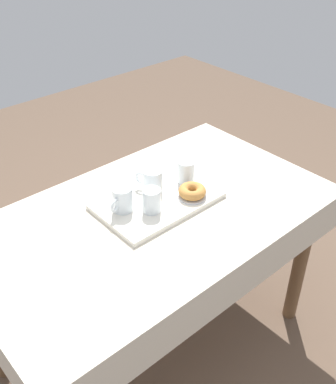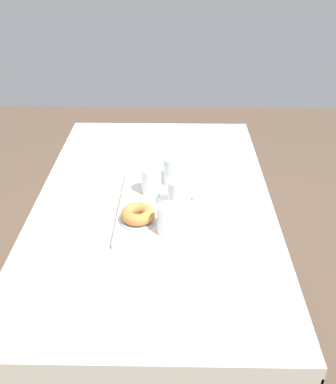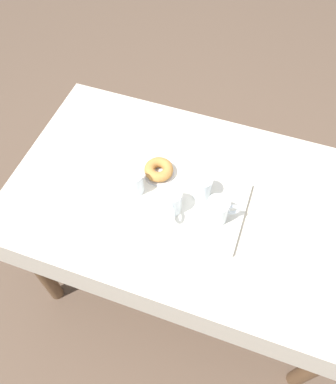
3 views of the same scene
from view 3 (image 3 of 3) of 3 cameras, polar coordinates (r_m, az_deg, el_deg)
ground_plane at (r=2.11m, az=3.00°, el=-12.14°), size 6.00×6.00×0.00m
dining_table at (r=1.52m, az=4.09°, el=-3.00°), size 1.40×0.82×0.77m
serving_tray at (r=1.41m, az=1.80°, el=-1.24°), size 0.47×0.30×0.02m
tea_mug_left at (r=1.33m, az=7.36°, el=-2.76°), size 0.11×0.08×0.10m
tea_mug_right at (r=1.33m, az=0.41°, el=-1.49°), size 0.08×0.11×0.10m
water_glass_near at (r=1.38m, az=5.05°, el=0.67°), size 0.07×0.07×0.09m
water_glass_far at (r=1.39m, az=-4.98°, el=1.31°), size 0.07×0.07×0.09m
donut_plate_left at (r=1.46m, az=-1.35°, el=2.79°), size 0.11×0.11×0.01m
sugar_donut_left at (r=1.44m, az=-1.37°, el=3.33°), size 0.11×0.11×0.04m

